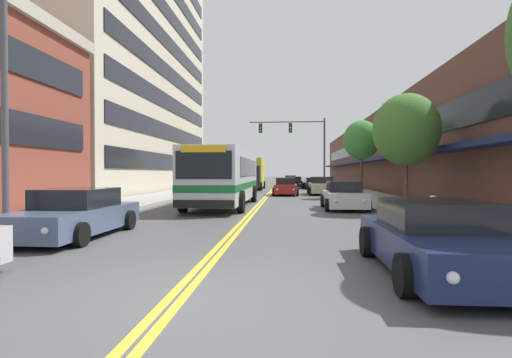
# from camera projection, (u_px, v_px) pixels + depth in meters

# --- Properties ---
(ground_plane) EXTENTS (240.00, 240.00, 0.00)m
(ground_plane) POSITION_uv_depth(u_px,v_px,m) (273.00, 189.00, 42.69)
(ground_plane) COLOR #4C4C4F
(sidewalk_left) EXTENTS (3.77, 106.00, 0.16)m
(sidewalk_left) POSITION_uv_depth(u_px,v_px,m) (205.00, 188.00, 43.28)
(sidewalk_left) COLOR #9E9B96
(sidewalk_left) RESTS_ON ground_plane
(sidewalk_right) EXTENTS (3.77, 106.00, 0.16)m
(sidewalk_right) POSITION_uv_depth(u_px,v_px,m) (343.00, 189.00, 42.10)
(sidewalk_right) COLOR #9E9B96
(sidewalk_right) RESTS_ON ground_plane
(centre_line) EXTENTS (0.34, 106.00, 0.01)m
(centre_line) POSITION_uv_depth(u_px,v_px,m) (273.00, 189.00, 42.69)
(centre_line) COLOR yellow
(centre_line) RESTS_ON ground_plane
(office_tower_left) EXTENTS (12.08, 29.58, 24.93)m
(office_tower_left) POSITION_uv_depth(u_px,v_px,m) (109.00, 61.00, 38.08)
(office_tower_left) COLOR beige
(office_tower_left) RESTS_ON ground_plane
(storefront_row_right) EXTENTS (9.10, 68.00, 7.35)m
(storefront_row_right) POSITION_uv_depth(u_px,v_px,m) (402.00, 154.00, 41.55)
(storefront_row_right) COLOR brown
(storefront_row_right) RESTS_ON ground_plane
(city_bus) EXTENTS (2.91, 10.85, 2.93)m
(city_bus) POSITION_uv_depth(u_px,v_px,m) (225.00, 175.00, 21.50)
(city_bus) COLOR silver
(city_bus) RESTS_ON ground_plane
(car_slate_blue_parked_left_near) EXTENTS (2.21, 4.89, 1.34)m
(car_slate_blue_parked_left_near) POSITION_uv_depth(u_px,v_px,m) (75.00, 215.00, 11.20)
(car_slate_blue_parked_left_near) COLOR #475675
(car_slate_blue_parked_left_near) RESTS_ON ground_plane
(car_dark_grey_parked_left_mid) EXTENTS (2.03, 4.23, 1.24)m
(car_dark_grey_parked_left_mid) POSITION_uv_depth(u_px,v_px,m) (218.00, 187.00, 34.34)
(car_dark_grey_parked_left_mid) COLOR #38383D
(car_dark_grey_parked_left_mid) RESTS_ON ground_plane
(car_navy_parked_right_foreground) EXTENTS (2.21, 4.65, 1.29)m
(car_navy_parked_right_foreground) POSITION_uv_depth(u_px,v_px,m) (439.00, 240.00, 7.10)
(car_navy_parked_right_foreground) COLOR #19234C
(car_navy_parked_right_foreground) RESTS_ON ground_plane
(car_white_parked_right_mid) EXTENTS (2.05, 4.15, 1.36)m
(car_white_parked_right_mid) POSITION_uv_depth(u_px,v_px,m) (344.00, 197.00, 19.50)
(car_white_parked_right_mid) COLOR white
(car_white_parked_right_mid) RESTS_ON ground_plane
(car_charcoal_parked_right_far) EXTENTS (2.12, 4.88, 1.23)m
(car_charcoal_parked_right_far) POSITION_uv_depth(u_px,v_px,m) (314.00, 184.00, 43.95)
(car_charcoal_parked_right_far) COLOR #232328
(car_charcoal_parked_right_far) RESTS_ON ground_plane
(car_champagne_parked_right_end) EXTENTS (2.20, 4.54, 1.45)m
(car_champagne_parked_right_end) POSITION_uv_depth(u_px,v_px,m) (322.00, 186.00, 32.41)
(car_champagne_parked_right_end) COLOR beige
(car_champagne_parked_right_end) RESTS_ON ground_plane
(car_beige_moving_lead) EXTENTS (2.08, 4.57, 1.35)m
(car_beige_moving_lead) POSITION_uv_depth(u_px,v_px,m) (290.00, 180.00, 60.80)
(car_beige_moving_lead) COLOR #BCAD89
(car_beige_moving_lead) RESTS_ON ground_plane
(car_black_moving_second) EXTENTS (2.08, 4.67, 1.33)m
(car_black_moving_second) POSITION_uv_depth(u_px,v_px,m) (294.00, 183.00, 46.18)
(car_black_moving_second) COLOR black
(car_black_moving_second) RESTS_ON ground_plane
(car_red_moving_third) EXTENTS (2.00, 4.35, 1.39)m
(car_red_moving_third) POSITION_uv_depth(u_px,v_px,m) (286.00, 187.00, 31.67)
(car_red_moving_third) COLOR maroon
(car_red_moving_third) RESTS_ON ground_plane
(box_truck) EXTENTS (2.61, 7.41, 3.32)m
(box_truck) POSITION_uv_depth(u_px,v_px,m) (252.00, 174.00, 42.49)
(box_truck) COLOR #232328
(box_truck) RESTS_ON ground_plane
(traffic_signal_mast) EXTENTS (7.56, 0.38, 7.20)m
(traffic_signal_mast) POSITION_uv_depth(u_px,v_px,m) (299.00, 139.00, 39.69)
(traffic_signal_mast) COLOR #47474C
(traffic_signal_mast) RESTS_ON ground_plane
(street_lamp_left_near) EXTENTS (2.68, 0.28, 7.20)m
(street_lamp_left_near) POSITION_uv_depth(u_px,v_px,m) (21.00, 67.00, 9.67)
(street_lamp_left_near) COLOR #47474C
(street_lamp_left_near) RESTS_ON ground_plane
(street_tree_right_mid) EXTENTS (2.98, 2.98, 5.22)m
(street_tree_right_mid) POSITION_uv_depth(u_px,v_px,m) (406.00, 130.00, 18.10)
(street_tree_right_mid) COLOR brown
(street_tree_right_mid) RESTS_ON sidewalk_right
(street_tree_right_far) EXTENTS (2.52, 2.52, 5.30)m
(street_tree_right_far) POSITION_uv_depth(u_px,v_px,m) (361.00, 140.00, 27.98)
(street_tree_right_far) COLOR brown
(street_tree_right_far) RESTS_ON sidewalk_right
(fire_hydrant) EXTENTS (0.35, 0.27, 0.95)m
(fire_hydrant) POSITION_uv_depth(u_px,v_px,m) (432.00, 211.00, 12.03)
(fire_hydrant) COLOR #B7B7BC
(fire_hydrant) RESTS_ON sidewalk_right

